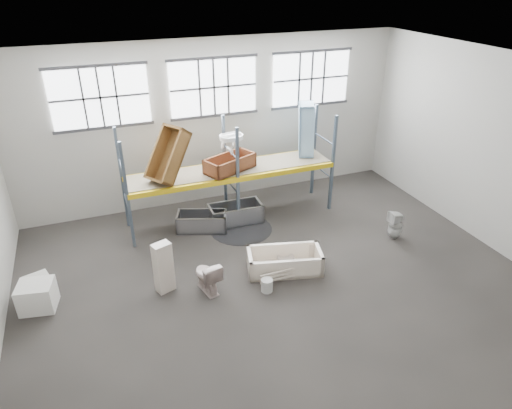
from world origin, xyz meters
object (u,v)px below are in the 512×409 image
toilet_beige (207,276)px  toilet_white (395,225)px  cistern_tall (163,267)px  carton_near (37,296)px  steel_tub_left (202,221)px  steel_tub_right (236,213)px  bucket (267,285)px  blue_tub_upright (306,129)px  rust_tub_flat (230,163)px  bathtub_beige (284,261)px

toilet_beige → toilet_white: size_ratio=0.98×
cistern_tall → carton_near: cistern_tall is taller
cistern_tall → steel_tub_left: (1.53, 2.37, -0.38)m
toilet_white → toilet_beige: bearing=-82.9°
steel_tub_right → bucket: (-0.37, -3.34, -0.12)m
cistern_tall → carton_near: bearing=152.6°
blue_tub_upright → cistern_tall: bearing=-149.5°
steel_tub_left → toilet_white: bearing=-26.3°
rust_tub_flat → bucket: size_ratio=4.58×
bucket → carton_near: (-4.95, 1.29, 0.16)m
toilet_white → steel_tub_right: toilet_white is taller
bathtub_beige → toilet_white: (3.47, 0.26, 0.15)m
toilet_white → carton_near: size_ratio=1.12×
bathtub_beige → blue_tub_upright: (2.13, 3.27, 2.13)m
steel_tub_right → steel_tub_left: bearing=-176.3°
bathtub_beige → toilet_beige: 2.01m
blue_tub_upright → bucket: bearing=-126.3°
steel_tub_left → steel_tub_right: size_ratio=0.91×
toilet_white → blue_tub_upright: bearing=-152.4°
toilet_white → carton_near: (-9.14, 0.42, -0.10)m
bathtub_beige → blue_tub_upright: blue_tub_upright is taller
carton_near → bucket: bearing=-14.6°
cistern_tall → toilet_beige: bearing=-41.7°
rust_tub_flat → blue_tub_upright: 2.64m
cistern_tall → blue_tub_upright: 6.12m
steel_tub_right → carton_near: (-5.32, -2.05, 0.03)m
steel_tub_right → carton_near: size_ratio=2.08×
toilet_white → carton_near: bearing=-89.1°
steel_tub_left → steel_tub_right: steel_tub_right is taller
toilet_white → rust_tub_flat: (-3.89, 2.66, 1.40)m
toilet_beige → steel_tub_left: size_ratio=0.58×
cistern_tall → steel_tub_right: size_ratio=0.82×
toilet_white → steel_tub_left: bearing=-112.8°
rust_tub_flat → carton_near: bearing=-156.9°
steel_tub_right → carton_near: carton_near is taller
toilet_beige → rust_tub_flat: size_ratio=0.56×
toilet_white → rust_tub_flat: 4.92m
toilet_white → rust_tub_flat: bearing=-120.8°
toilet_white → blue_tub_upright: size_ratio=0.53×
toilet_beige → blue_tub_upright: blue_tub_upright is taller
blue_tub_upright → bucket: blue_tub_upright is taller
rust_tub_flat → carton_near: rust_tub_flat is taller
steel_tub_left → bucket: (0.67, -3.27, -0.10)m
bathtub_beige → bucket: size_ratio=5.72×
bathtub_beige → cistern_tall: cistern_tall is taller
toilet_white → rust_tub_flat: size_ratio=0.57×
bucket → bathtub_beige: bearing=40.3°
bathtub_beige → steel_tub_right: 2.75m
bathtub_beige → steel_tub_left: (-1.39, 2.66, -0.01)m
carton_near → blue_tub_upright: bearing=18.4°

